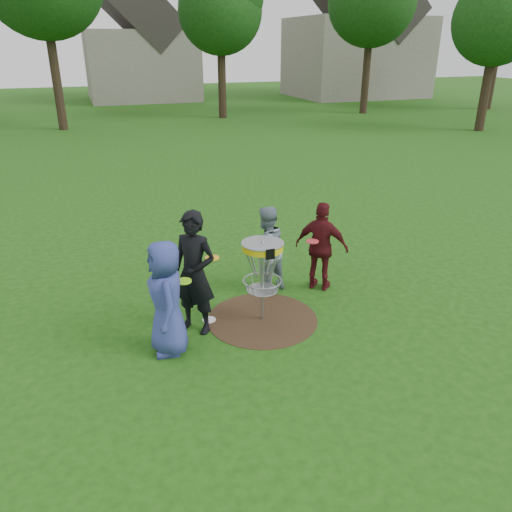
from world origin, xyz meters
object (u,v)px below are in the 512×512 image
object	(u,v)px
player_grey	(266,250)
player_maroon	(322,247)
player_blue	(167,298)
disc_golf_basket	(263,262)
player_black	(194,273)

from	to	relation	value
player_grey	player_maroon	xyz separation A→B (m)	(0.97, -0.25, 0.02)
player_blue	disc_golf_basket	bearing A→B (deg)	105.86
player_blue	player_black	bearing A→B (deg)	133.25
player_grey	player_maroon	world-z (taller)	player_maroon
player_black	player_grey	xyz separation A→B (m)	(1.49, 0.89, -0.17)
player_maroon	disc_golf_basket	bearing A→B (deg)	68.67
player_blue	player_black	world-z (taller)	player_black
player_black	player_maroon	bearing A→B (deg)	57.52
player_grey	player_blue	bearing A→B (deg)	12.64
player_black	player_maroon	xyz separation A→B (m)	(2.45, 0.64, -0.15)
player_blue	player_grey	xyz separation A→B (m)	(1.99, 1.32, -0.06)
player_black	player_grey	distance (m)	1.74
player_black	player_maroon	distance (m)	2.54
player_blue	player_maroon	xyz separation A→B (m)	(2.96, 1.08, -0.04)
player_black	player_grey	size ratio (longest dim) A/B	1.22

